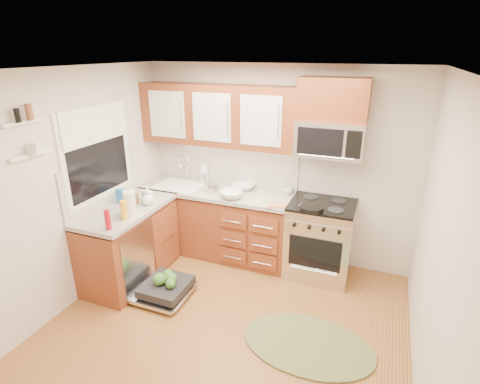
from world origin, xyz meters
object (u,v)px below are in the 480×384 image
at_px(stock_pot, 212,188).
at_px(cup, 288,190).
at_px(sink, 180,194).
at_px(skillet, 311,208).
at_px(microwave, 330,139).
at_px(bowl_b, 231,195).
at_px(range, 320,239).
at_px(cutting_board, 277,205).
at_px(bowl_a, 243,187).
at_px(rug, 308,344).
at_px(upper_cabinets, 218,115).
at_px(paper_towel_roll, 130,204).
at_px(dishwasher, 164,289).

relative_size(stock_pot, cup, 1.44).
bearing_deg(sink, skillet, -7.41).
relative_size(microwave, bowl_b, 2.61).
bearing_deg(range, microwave, 90.00).
distance_m(range, cutting_board, 0.71).
height_order(bowl_a, cup, cup).
bearing_deg(rug, microwave, 96.12).
height_order(upper_cabinets, paper_towel_roll, upper_cabinets).
distance_m(stock_pot, paper_towel_roll, 1.13).
relative_size(upper_cabinets, dishwasher, 2.93).
distance_m(range, paper_towel_roll, 2.28).
bearing_deg(paper_towel_roll, bowl_a, 55.11).
xyz_separation_m(upper_cabinets, bowl_b, (0.31, -0.32, -0.90)).
distance_m(dishwasher, cutting_board, 1.62).
relative_size(cutting_board, bowl_a, 0.86).
distance_m(bowl_a, bowl_b, 0.35).
bearing_deg(bowl_a, upper_cabinets, -175.73).
xyz_separation_m(upper_cabinets, cup, (0.93, 0.07, -0.90)).
bearing_deg(rug, bowl_a, 130.08).
xyz_separation_m(upper_cabinets, cutting_board, (0.91, -0.35, -0.94)).
distance_m(sink, bowl_a, 0.89).
xyz_separation_m(microwave, sink, (-1.93, -0.13, -0.90)).
bearing_deg(skillet, cup, 129.98).
distance_m(microwave, bowl_b, 1.35).
xyz_separation_m(skillet, bowl_b, (-1.01, 0.07, -0.00)).
relative_size(stock_pot, bowl_a, 0.61).
xyz_separation_m(rug, stock_pot, (-1.57, 1.22, 0.97)).
bearing_deg(cutting_board, rug, -58.71).
bearing_deg(upper_cabinets, rug, -42.49).
bearing_deg(microwave, skillet, -103.06).
bearing_deg(cup, dishwasher, -128.14).
height_order(dishwasher, bowl_a, bowl_a).
height_order(sink, paper_towel_roll, paper_towel_roll).
height_order(stock_pot, bowl_a, stock_pot).
height_order(bowl_b, cup, cup).
xyz_separation_m(range, dishwasher, (-1.54, -1.13, -0.38)).
height_order(stock_pot, cup, stock_pot).
xyz_separation_m(sink, cutting_board, (1.43, -0.20, 0.13)).
distance_m(cutting_board, bowl_b, 0.60).
relative_size(upper_cabinets, range, 2.16).
relative_size(range, skillet, 3.55).
bearing_deg(skillet, sink, 172.59).
bearing_deg(skillet, microwave, 76.94).
height_order(upper_cabinets, sink, upper_cabinets).
bearing_deg(microwave, dishwasher, -140.93).
distance_m(skillet, bowl_b, 1.01).
distance_m(dishwasher, skillet, 1.91).
bearing_deg(bowl_a, stock_pot, -146.77).
height_order(microwave, cutting_board, microwave).
distance_m(skillet, paper_towel_roll, 2.02).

